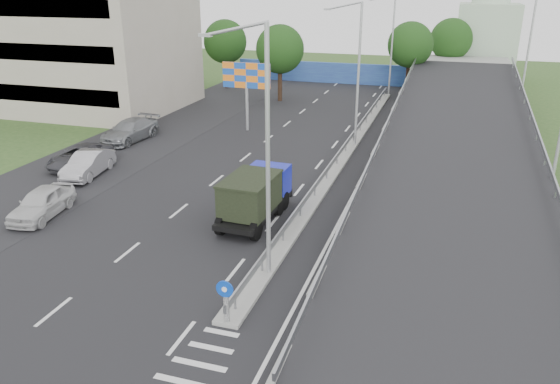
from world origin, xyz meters
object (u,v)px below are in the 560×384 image
at_px(lamp_post_mid, 356,68).
at_px(lamp_post_far, 390,40).
at_px(church, 486,36).
at_px(parked_car_b, 88,164).
at_px(parked_car_d, 130,131).
at_px(parked_car_c, 80,156).
at_px(parked_car_a, 42,203).
at_px(lamp_post_near, 263,142).
at_px(sign_bollard, 226,301).
at_px(dump_truck, 256,194).
at_px(billboard, 246,79).

relative_size(lamp_post_mid, lamp_post_far, 1.00).
height_order(church, parked_car_b, church).
xyz_separation_m(church, parked_car_d, (-26.50, -37.64, -4.50)).
bearing_deg(church, parked_car_c, -120.79).
bearing_deg(parked_car_b, parked_car_a, -83.07).
bearing_deg(lamp_post_near, parked_car_c, 148.84).
xyz_separation_m(sign_bollard, dump_truck, (-2.19, 9.13, 0.37)).
bearing_deg(parked_car_c, parked_car_b, -37.73).
bearing_deg(sign_bollard, lamp_post_far, 89.86).
height_order(billboard, parked_car_d, billboard).
xyz_separation_m(sign_bollard, parked_car_b, (-14.62, 12.32, -0.27)).
bearing_deg(parked_car_b, dump_truck, -22.23).
distance_m(lamp_post_mid, parked_car_d, 17.73).
height_order(billboard, parked_car_b, billboard).
bearing_deg(lamp_post_near, billboard, 112.49).
xyz_separation_m(lamp_post_mid, dump_truck, (-2.30, -14.70, -4.40)).
height_order(sign_bollard, dump_truck, dump_truck).
xyz_separation_m(lamp_post_mid, parked_car_a, (-13.10, -17.70, -5.05)).
height_order(lamp_post_mid, dump_truck, lamp_post_mid).
height_order(lamp_post_mid, billboard, lamp_post_mid).
height_order(lamp_post_far, church, church).
height_order(lamp_post_near, church, church).
bearing_deg(dump_truck, parked_car_d, 144.51).
relative_size(lamp_post_mid, parked_car_c, 2.05).
distance_m(lamp_post_mid, dump_truck, 15.51).
bearing_deg(parked_car_b, lamp_post_far, 57.10).
bearing_deg(sign_bollard, parked_car_d, 129.27).
distance_m(billboard, parked_car_d, 9.98).
bearing_deg(dump_truck, lamp_post_near, -64.33).
bearing_deg(lamp_post_far, dump_truck, -93.80).
bearing_deg(lamp_post_mid, dump_truck, -98.91).
bearing_deg(billboard, lamp_post_near, -67.51).
distance_m(lamp_post_far, parked_car_b, 35.15).
distance_m(lamp_post_near, dump_truck, 7.27).
xyz_separation_m(billboard, parked_car_d, (-7.50, -5.64, -3.38)).
bearing_deg(sign_bollard, billboard, 109.21).
bearing_deg(church, billboard, -120.70).
xyz_separation_m(dump_truck, parked_car_d, (-14.31, 11.05, -0.60)).
xyz_separation_m(lamp_post_near, church, (9.89, 54.00, -0.50)).
distance_m(church, dump_truck, 50.35).
relative_size(lamp_post_mid, parked_car_b, 2.18).
height_order(lamp_post_mid, lamp_post_far, same).
height_order(church, parked_car_d, church).
distance_m(sign_bollard, lamp_post_near, 6.12).
xyz_separation_m(lamp_post_mid, parked_car_c, (-16.39, -10.09, -5.12)).
xyz_separation_m(lamp_post_mid, parked_car_b, (-14.73, -11.51, -5.05)).
bearing_deg(parked_car_a, parked_car_b, 96.53).
relative_size(billboard, parked_car_b, 1.19).
xyz_separation_m(lamp_post_near, parked_car_b, (-14.73, 8.49, -5.05)).
distance_m(parked_car_c, parked_car_d, 6.45).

